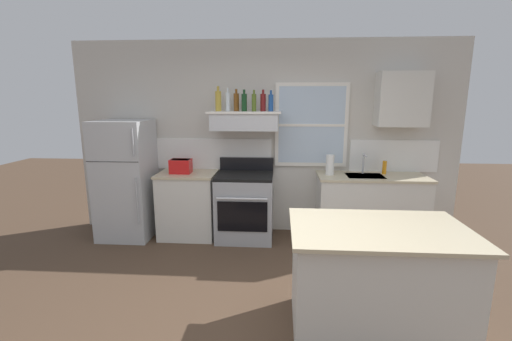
# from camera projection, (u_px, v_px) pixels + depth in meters

# --- Properties ---
(ground_plane) EXTENTS (16.00, 16.00, 0.00)m
(ground_plane) POSITION_uv_depth(u_px,v_px,m) (252.00, 322.00, 3.00)
(ground_plane) COLOR #4C3828
(back_wall) EXTENTS (5.40, 0.11, 2.70)m
(back_wall) POSITION_uv_depth(u_px,v_px,m) (267.00, 139.00, 4.90)
(back_wall) COLOR beige
(back_wall) RESTS_ON ground_plane
(refrigerator) EXTENTS (0.70, 0.72, 1.63)m
(refrigerator) POSITION_uv_depth(u_px,v_px,m) (126.00, 180.00, 4.76)
(refrigerator) COLOR #B7BABC
(refrigerator) RESTS_ON ground_plane
(counter_left_of_stove) EXTENTS (0.79, 0.63, 0.91)m
(counter_left_of_stove) POSITION_uv_depth(u_px,v_px,m) (188.00, 204.00, 4.83)
(counter_left_of_stove) COLOR silver
(counter_left_of_stove) RESTS_ON ground_plane
(toaster) EXTENTS (0.30, 0.20, 0.19)m
(toaster) POSITION_uv_depth(u_px,v_px,m) (181.00, 166.00, 4.71)
(toaster) COLOR red
(toaster) RESTS_ON counter_left_of_stove
(stove_range) EXTENTS (0.76, 0.69, 1.09)m
(stove_range) POSITION_uv_depth(u_px,v_px,m) (245.00, 206.00, 4.74)
(stove_range) COLOR #9EA0A5
(stove_range) RESTS_ON ground_plane
(range_hood_shelf) EXTENTS (0.96, 0.52, 0.24)m
(range_hood_shelf) POSITION_uv_depth(u_px,v_px,m) (245.00, 120.00, 4.60)
(range_hood_shelf) COLOR silver
(bottle_champagne_gold_foil) EXTENTS (0.08, 0.08, 0.33)m
(bottle_champagne_gold_foil) POSITION_uv_depth(u_px,v_px,m) (218.00, 101.00, 4.59)
(bottle_champagne_gold_foil) COLOR #B29333
(bottle_champagne_gold_foil) RESTS_ON range_hood_shelf
(bottle_clear_tall) EXTENTS (0.06, 0.06, 0.30)m
(bottle_clear_tall) POSITION_uv_depth(u_px,v_px,m) (228.00, 102.00, 4.59)
(bottle_clear_tall) COLOR silver
(bottle_clear_tall) RESTS_ON range_hood_shelf
(bottle_amber_wine) EXTENTS (0.07, 0.07, 0.29)m
(bottle_amber_wine) POSITION_uv_depth(u_px,v_px,m) (236.00, 102.00, 4.59)
(bottle_amber_wine) COLOR brown
(bottle_amber_wine) RESTS_ON range_hood_shelf
(bottle_dark_green_wine) EXTENTS (0.07, 0.07, 0.28)m
(bottle_dark_green_wine) POSITION_uv_depth(u_px,v_px,m) (244.00, 102.00, 4.52)
(bottle_dark_green_wine) COLOR #143819
(bottle_dark_green_wine) RESTS_ON range_hood_shelf
(bottle_olive_oil_square) EXTENTS (0.06, 0.06, 0.28)m
(bottle_olive_oil_square) POSITION_uv_depth(u_px,v_px,m) (254.00, 102.00, 4.51)
(bottle_olive_oil_square) COLOR #4C601E
(bottle_olive_oil_square) RESTS_ON range_hood_shelf
(bottle_red_label_wine) EXTENTS (0.07, 0.07, 0.28)m
(bottle_red_label_wine) POSITION_uv_depth(u_px,v_px,m) (263.00, 102.00, 4.58)
(bottle_red_label_wine) COLOR maroon
(bottle_red_label_wine) RESTS_ON range_hood_shelf
(bottle_blue_liqueur) EXTENTS (0.07, 0.07, 0.27)m
(bottle_blue_liqueur) POSITION_uv_depth(u_px,v_px,m) (271.00, 103.00, 4.53)
(bottle_blue_liqueur) COLOR #1E478C
(bottle_blue_liqueur) RESTS_ON range_hood_shelf
(counter_right_with_sink) EXTENTS (1.43, 0.63, 0.91)m
(counter_right_with_sink) POSITION_uv_depth(u_px,v_px,m) (370.00, 208.00, 4.66)
(counter_right_with_sink) COLOR silver
(counter_right_with_sink) RESTS_ON ground_plane
(sink_faucet) EXTENTS (0.03, 0.17, 0.28)m
(sink_faucet) POSITION_uv_depth(u_px,v_px,m) (364.00, 161.00, 4.64)
(sink_faucet) COLOR silver
(sink_faucet) RESTS_ON counter_right_with_sink
(paper_towel_roll) EXTENTS (0.11, 0.11, 0.27)m
(paper_towel_roll) POSITION_uv_depth(u_px,v_px,m) (330.00, 165.00, 4.58)
(paper_towel_roll) COLOR white
(paper_towel_roll) RESTS_ON counter_right_with_sink
(dish_soap_bottle) EXTENTS (0.06, 0.06, 0.18)m
(dish_soap_bottle) POSITION_uv_depth(u_px,v_px,m) (384.00, 168.00, 4.64)
(dish_soap_bottle) COLOR orange
(dish_soap_bottle) RESTS_ON counter_right_with_sink
(kitchen_island) EXTENTS (1.40, 0.90, 0.91)m
(kitchen_island) POSITION_uv_depth(u_px,v_px,m) (376.00, 280.00, 2.81)
(kitchen_island) COLOR silver
(kitchen_island) RESTS_ON ground_plane
(upper_cabinet_right) EXTENTS (0.64, 0.32, 0.70)m
(upper_cabinet_right) POSITION_uv_depth(u_px,v_px,m) (402.00, 99.00, 4.48)
(upper_cabinet_right) COLOR silver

